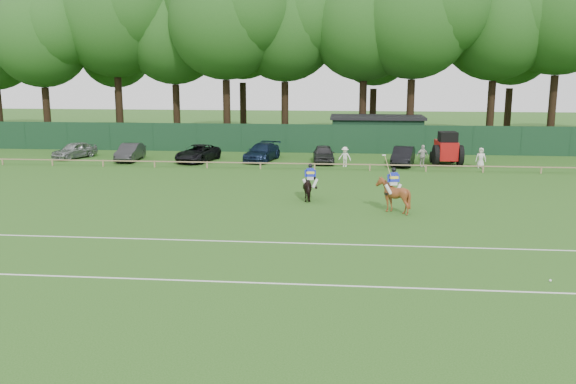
# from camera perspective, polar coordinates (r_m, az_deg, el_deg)

# --- Properties ---
(ground) EXTENTS (160.00, 160.00, 0.00)m
(ground) POSITION_cam_1_polar(r_m,az_deg,el_deg) (27.13, -1.67, -4.15)
(ground) COLOR #1E4C14
(ground) RESTS_ON ground
(horse_dark) EXTENTS (1.06, 1.86, 1.49)m
(horse_dark) POSITION_cam_1_polar(r_m,az_deg,el_deg) (34.24, 2.09, 0.45)
(horse_dark) COLOR black
(horse_dark) RESTS_ON ground
(horse_chestnut) EXTENTS (1.76, 1.90, 1.81)m
(horse_chestnut) POSITION_cam_1_polar(r_m,az_deg,el_deg) (31.79, 9.79, -0.29)
(horse_chestnut) COLOR brown
(horse_chestnut) RESTS_ON ground
(sedan_silver) EXTENTS (3.05, 4.21, 1.33)m
(sedan_silver) POSITION_cam_1_polar(r_m,az_deg,el_deg) (53.20, -19.35, 3.72)
(sedan_silver) COLOR #97999C
(sedan_silver) RESTS_ON ground
(sedan_grey) EXTENTS (1.66, 4.22, 1.37)m
(sedan_grey) POSITION_cam_1_polar(r_m,az_deg,el_deg) (50.50, -14.56, 3.63)
(sedan_grey) COLOR #2B2B2D
(sedan_grey) RESTS_ON ground
(suv_black) EXTENTS (3.18, 5.11, 1.32)m
(suv_black) POSITION_cam_1_polar(r_m,az_deg,el_deg) (48.97, -8.45, 3.61)
(suv_black) COLOR black
(suv_black) RESTS_ON ground
(sedan_navy) EXTENTS (2.84, 5.05, 1.38)m
(sedan_navy) POSITION_cam_1_polar(r_m,az_deg,el_deg) (48.88, -2.44, 3.75)
(sedan_navy) COLOR #111E38
(sedan_navy) RESTS_ON ground
(hatch_grey) EXTENTS (1.87, 4.13, 1.38)m
(hatch_grey) POSITION_cam_1_polar(r_m,az_deg,el_deg) (47.87, 3.35, 3.57)
(hatch_grey) COLOR #2D2C2F
(hatch_grey) RESTS_ON ground
(estate_black) EXTENTS (2.25, 4.44, 1.40)m
(estate_black) POSITION_cam_1_polar(r_m,az_deg,el_deg) (47.45, 10.72, 3.32)
(estate_black) COLOR black
(estate_black) RESTS_ON ground
(spectator_left) EXTENTS (1.09, 0.81, 1.50)m
(spectator_left) POSITION_cam_1_polar(r_m,az_deg,el_deg) (46.11, 5.34, 3.30)
(spectator_left) COLOR white
(spectator_left) RESTS_ON ground
(spectator_mid) EXTENTS (1.06, 0.76, 1.66)m
(spectator_mid) POSITION_cam_1_polar(r_m,az_deg,el_deg) (46.91, 12.46, 3.32)
(spectator_mid) COLOR beige
(spectator_mid) RESTS_ON ground
(spectator_right) EXTENTS (0.79, 0.57, 1.51)m
(spectator_right) POSITION_cam_1_polar(r_m,az_deg,el_deg) (47.48, 17.60, 3.06)
(spectator_right) COLOR silver
(spectator_right) RESTS_ON ground
(rider_dark) EXTENTS (0.93, 0.43, 1.41)m
(rider_dark) POSITION_cam_1_polar(r_m,az_deg,el_deg) (34.10, 2.10, 1.59)
(rider_dark) COLOR silver
(rider_dark) RESTS_ON ground
(rider_chestnut) EXTENTS (0.97, 0.52, 2.05)m
(rider_chestnut) POSITION_cam_1_polar(r_m,az_deg,el_deg) (31.63, 9.84, 1.11)
(rider_chestnut) COLOR silver
(rider_chestnut) RESTS_ON ground
(polo_ball) EXTENTS (0.09, 0.09, 0.09)m
(polo_ball) POSITION_cam_1_polar(r_m,az_deg,el_deg) (23.38, 23.34, -7.62)
(polo_ball) COLOR silver
(polo_ball) RESTS_ON ground
(pitch_lines) EXTENTS (60.00, 5.10, 0.01)m
(pitch_lines) POSITION_cam_1_polar(r_m,az_deg,el_deg) (23.81, -2.73, -6.41)
(pitch_lines) COLOR silver
(pitch_lines) RESTS_ON ground
(pitch_rail) EXTENTS (62.10, 0.10, 0.50)m
(pitch_rail) POSITION_cam_1_polar(r_m,az_deg,el_deg) (44.57, 1.23, 2.67)
(pitch_rail) COLOR #997F5B
(pitch_rail) RESTS_ON ground
(perimeter_fence) EXTENTS (92.08, 0.08, 2.50)m
(perimeter_fence) POSITION_cam_1_polar(r_m,az_deg,el_deg) (53.36, 1.97, 5.02)
(perimeter_fence) COLOR #14351E
(perimeter_fence) RESTS_ON ground
(utility_shed) EXTENTS (8.40, 4.40, 3.04)m
(utility_shed) POSITION_cam_1_polar(r_m,az_deg,el_deg) (56.27, 8.30, 5.54)
(utility_shed) COLOR #14331E
(utility_shed) RESTS_ON ground
(tree_row) EXTENTS (96.00, 12.00, 21.00)m
(tree_row) POSITION_cam_1_polar(r_m,az_deg,el_deg) (61.36, 4.30, 4.68)
(tree_row) COLOR #26561C
(tree_row) RESTS_ON ground
(tractor) EXTENTS (2.22, 3.15, 2.57)m
(tractor) POSITION_cam_1_polar(r_m,az_deg,el_deg) (48.24, 14.61, 3.91)
(tractor) COLOR #A9100F
(tractor) RESTS_ON ground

